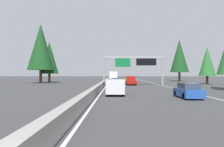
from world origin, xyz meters
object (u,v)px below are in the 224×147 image
(minivan_mid_center, at_px, (115,86))
(conifer_right_mid, at_px, (207,62))
(sedan_distant_b, at_px, (115,81))
(conifer_left_near, at_px, (41,47))
(box_truck_far_left, at_px, (115,76))
(conifer_right_far, at_px, (179,56))
(sign_gantry_overhead, at_px, (134,62))
(conifer_left_mid, at_px, (49,58))
(sedan_far_center, at_px, (126,80))
(pickup_mid_right, at_px, (131,81))
(bus_mid_left, at_px, (114,76))
(sedan_far_right, at_px, (114,83))
(sedan_distant_a, at_px, (188,91))

(minivan_mid_center, distance_m, conifer_right_mid, 34.31)
(sedan_distant_b, height_order, conifer_left_near, conifer_left_near)
(box_truck_far_left, xyz_separation_m, conifer_right_far, (-30.51, -20.60, 6.41))
(sign_gantry_overhead, relative_size, sedan_distant_b, 2.88)
(conifer_left_mid, bearing_deg, sedan_far_center, -76.03)
(pickup_mid_right, bearing_deg, conifer_left_near, 67.15)
(bus_mid_left, relative_size, pickup_mid_right, 2.05)
(conifer_right_far, bearing_deg, sign_gantry_overhead, 145.52)
(sedan_far_center, xyz_separation_m, sedan_far_right, (-24.60, 3.42, 0.00))
(pickup_mid_right, distance_m, conifer_left_near, 26.03)
(box_truck_far_left, relative_size, conifer_right_far, 0.64)
(conifer_right_mid, bearing_deg, sedan_far_center, 53.99)
(box_truck_far_left, relative_size, conifer_left_near, 0.55)
(box_truck_far_left, xyz_separation_m, sedan_far_right, (-61.35, 0.16, -0.93))
(sedan_far_center, distance_m, conifer_left_near, 25.07)
(sign_gantry_overhead, height_order, conifer_left_mid, conifer_left_mid)
(minivan_mid_center, bearing_deg, bus_mid_left, 0.48)
(bus_mid_left, xyz_separation_m, pickup_mid_right, (-28.35, -3.88, -0.80))
(sedan_far_center, bearing_deg, conifer_right_far, -70.19)
(sign_gantry_overhead, xyz_separation_m, sedan_distant_a, (-25.26, -3.06, -4.19))
(sedan_far_center, relative_size, conifer_left_mid, 0.40)
(sign_gantry_overhead, distance_m, minivan_mid_center, 22.74)
(sedan_distant_a, bearing_deg, sedan_distant_b, 13.99)
(conifer_right_mid, bearing_deg, minivan_mid_center, 141.37)
(conifer_right_mid, bearing_deg, bus_mid_left, 41.19)
(minivan_mid_center, height_order, sedan_far_right, minivan_mid_center)
(minivan_mid_center, bearing_deg, conifer_left_near, 30.56)
(bus_mid_left, height_order, box_truck_far_left, bus_mid_left)
(sedan_far_center, xyz_separation_m, conifer_right_mid, (-13.15, -18.09, 4.49))
(sedan_distant_a, xyz_separation_m, box_truck_far_left, (79.73, 7.19, 0.93))
(box_truck_far_left, bearing_deg, pickup_mid_right, -176.22)
(conifer_right_mid, relative_size, conifer_right_far, 0.65)
(minivan_mid_center, distance_m, pickup_mid_right, 23.28)
(sedan_distant_b, height_order, conifer_left_mid, conifer_left_mid)
(minivan_mid_center, relative_size, bus_mid_left, 0.43)
(conifer_right_mid, bearing_deg, sedan_distant_b, 93.31)
(sedan_distant_b, bearing_deg, conifer_right_mid, -86.69)
(bus_mid_left, bearing_deg, conifer_right_mid, -138.81)
(conifer_right_far, bearing_deg, bus_mid_left, 75.58)
(box_truck_far_left, relative_size, pickup_mid_right, 1.52)
(sedan_far_right, bearing_deg, conifer_left_near, 47.44)
(box_truck_far_left, height_order, conifer_right_far, conifer_right_far)
(pickup_mid_right, xyz_separation_m, conifer_left_near, (9.56, 22.69, 8.42))
(sedan_far_center, height_order, sedan_far_right, same)
(pickup_mid_right, xyz_separation_m, sedan_far_right, (-7.88, 3.70, -0.23))
(sign_gantry_overhead, bearing_deg, conifer_left_near, 65.62)
(minivan_mid_center, relative_size, conifer_right_far, 0.38)
(minivan_mid_center, distance_m, bus_mid_left, 51.39)
(minivan_mid_center, xyz_separation_m, bus_mid_left, (51.38, 0.43, 0.77))
(conifer_right_far, xyz_separation_m, conifer_left_near, (-13.41, 39.75, 1.32))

